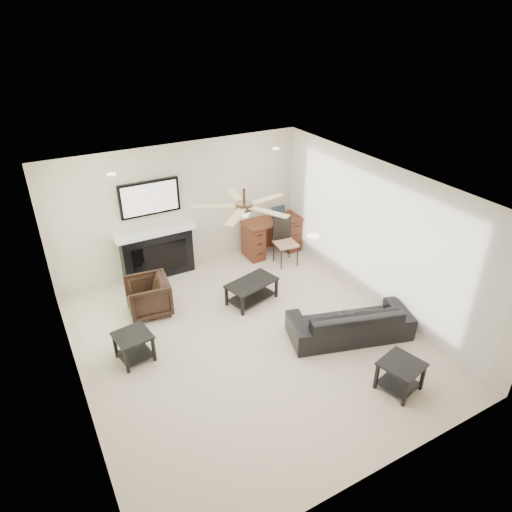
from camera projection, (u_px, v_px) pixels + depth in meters
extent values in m
plane|color=beige|center=(249.00, 340.00, 7.22)|extent=(5.50, 5.50, 0.00)
cube|color=white|center=(247.00, 191.00, 6.02)|extent=(5.00, 5.50, 0.04)
cube|color=beige|center=(181.00, 208.00, 8.73)|extent=(5.00, 0.04, 2.50)
cube|color=beige|center=(379.00, 397.00, 4.51)|extent=(5.00, 0.04, 2.50)
cube|color=beige|center=(68.00, 323.00, 5.56)|extent=(0.04, 5.50, 2.50)
cube|color=beige|center=(379.00, 235.00, 7.68)|extent=(0.04, 5.50, 2.50)
cube|color=silver|center=(372.00, 235.00, 7.75)|extent=(0.04, 5.10, 2.40)
cube|color=#93BC89|center=(56.00, 278.00, 6.86)|extent=(0.04, 1.80, 2.10)
cylinder|color=#382619|center=(244.00, 206.00, 6.21)|extent=(1.40, 1.40, 0.30)
imported|color=black|center=(350.00, 321.00, 7.20)|extent=(2.06, 1.28, 0.56)
imported|color=black|center=(148.00, 296.00, 7.73)|extent=(0.78, 0.77, 0.64)
cube|color=black|center=(252.00, 291.00, 8.08)|extent=(1.00, 0.71, 0.40)
cube|color=black|center=(400.00, 376.00, 6.21)|extent=(0.63, 0.63, 0.45)
cube|color=black|center=(134.00, 347.00, 6.74)|extent=(0.57, 0.57, 0.45)
cube|color=black|center=(155.00, 232.00, 8.49)|extent=(1.52, 0.34, 1.91)
cube|color=#3F1E0F|center=(272.00, 236.00, 9.61)|extent=(1.22, 0.56, 0.76)
cube|color=black|center=(286.00, 242.00, 9.14)|extent=(0.46, 0.48, 0.97)
cube|color=black|center=(281.00, 213.00, 9.44)|extent=(0.33, 0.24, 0.23)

